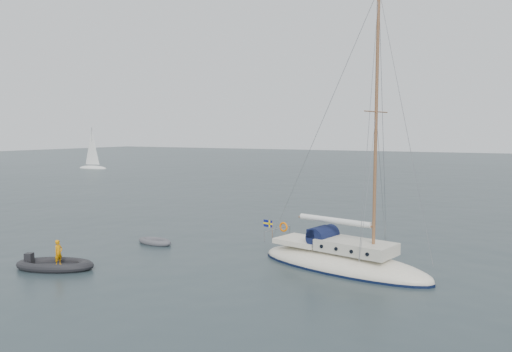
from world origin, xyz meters
The scene contains 5 objects.
ground centered at (0.00, 0.00, 0.00)m, with size 300.00×300.00×0.00m, color black.
sailboat centered at (3.49, -1.35, 1.07)m, with size 9.90×2.96×14.10m.
dinghy centered at (-8.48, -1.48, 0.15)m, with size 2.46×1.11×0.35m.
rib centered at (-9.30, -8.25, 0.24)m, with size 4.03×1.83×1.51m.
distant_yacht_a centered at (-59.35, 42.23, 3.46)m, with size 6.11×3.26×8.09m.
Camera 1 is at (11.25, -25.16, 6.92)m, focal length 35.00 mm.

